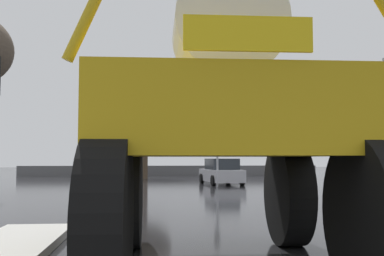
# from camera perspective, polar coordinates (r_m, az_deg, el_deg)

# --- Properties ---
(ground_plane) EXTENTS (120.00, 120.00, 0.00)m
(ground_plane) POSITION_cam_1_polar(r_m,az_deg,el_deg) (19.26, -0.10, -8.38)
(ground_plane) COLOR black
(oversize_sprayer) EXTENTS (3.85, 5.10, 4.05)m
(oversize_sprayer) POSITION_cam_1_polar(r_m,az_deg,el_deg) (6.49, 3.73, -0.39)
(oversize_sprayer) COLOR black
(oversize_sprayer) RESTS_ON ground
(sedan_ahead) EXTENTS (2.29, 4.28, 1.52)m
(sedan_ahead) POSITION_cam_1_polar(r_m,az_deg,el_deg) (27.10, 3.67, -5.53)
(sedan_ahead) COLOR #B7B7BF
(sedan_ahead) RESTS_ON ground
(traffic_signal_near_right) EXTENTS (0.24, 0.54, 3.77)m
(traffic_signal_near_right) POSITION_cam_1_polar(r_m,az_deg,el_deg) (11.17, 22.67, 2.73)
(traffic_signal_near_right) COLOR #A8AAAF
(traffic_signal_near_right) RESTS_ON ground
(traffic_signal_far_left) EXTENTS (0.24, 0.55, 3.39)m
(traffic_signal_far_left) POSITION_cam_1_polar(r_m,az_deg,el_deg) (25.26, 3.13, -1.68)
(traffic_signal_far_left) COLOR #A8AAAF
(traffic_signal_far_left) RESTS_ON ground
(bare_tree_right) EXTENTS (2.81, 2.81, 6.97)m
(bare_tree_right) POSITION_cam_1_polar(r_m,az_deg,el_deg) (27.80, 21.05, 4.93)
(bare_tree_right) COLOR #473828
(bare_tree_right) RESTS_ON ground
(bare_tree_far_center) EXTENTS (4.09, 4.09, 6.92)m
(bare_tree_far_center) POSITION_cam_1_polar(r_m,az_deg,el_deg) (34.99, -5.85, 2.14)
(bare_tree_far_center) COLOR #473828
(bare_tree_far_center) RESTS_ON ground
(roadside_barrier) EXTENTS (25.62, 0.24, 0.90)m
(roadside_barrier) POSITION_cam_1_polar(r_m,az_deg,el_deg) (39.41, -2.72, -5.37)
(roadside_barrier) COLOR #59595B
(roadside_barrier) RESTS_ON ground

